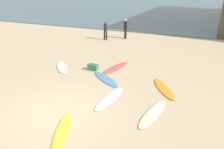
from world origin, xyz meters
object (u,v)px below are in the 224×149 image
at_px(surfboard_2, 62,67).
at_px(surfboard_5, 153,113).
at_px(beachgoer_near, 105,30).
at_px(beach_cooler, 93,67).
at_px(surfboard_1, 62,132).
at_px(surfboard_6, 164,89).
at_px(surfboard_3, 115,68).
at_px(surfboard_4, 110,98).
at_px(beachgoer_mid, 126,28).
at_px(surfboard_0, 106,79).

height_order(surfboard_2, surfboard_5, surfboard_5).
height_order(beachgoer_near, beach_cooler, beachgoer_near).
distance_m(surfboard_1, surfboard_6, 5.55).
height_order(surfboard_3, surfboard_5, same).
xyz_separation_m(surfboard_1, surfboard_3, (-0.28, 6.40, 0.01)).
relative_size(surfboard_1, surfboard_2, 1.09).
distance_m(surfboard_1, surfboard_4, 2.95).
distance_m(surfboard_1, surfboard_3, 6.41).
height_order(beachgoer_near, beachgoer_mid, beachgoer_mid).
bearing_deg(surfboard_4, beach_cooler, 135.84).
bearing_deg(surfboard_2, beachgoer_mid, -139.45).
relative_size(surfboard_1, beachgoer_mid, 1.38).
distance_m(surfboard_0, surfboard_3, 1.66).
height_order(surfboard_0, surfboard_2, surfboard_2).
relative_size(surfboard_2, surfboard_6, 0.95).
xyz_separation_m(surfboard_2, surfboard_3, (3.17, 1.03, 0.01)).
xyz_separation_m(surfboard_5, beach_cooler, (-4.33, 3.38, 0.14)).
xyz_separation_m(surfboard_3, surfboard_5, (3.13, -4.07, -0.00)).
xyz_separation_m(surfboard_2, surfboard_5, (6.30, -3.04, 0.01)).
bearing_deg(beachgoer_near, beach_cooler, -67.83).
height_order(beachgoer_mid, beach_cooler, beachgoer_mid).
distance_m(surfboard_4, beachgoer_near, 10.53).
bearing_deg(surfboard_3, beach_cooler, 46.14).
xyz_separation_m(beachgoer_near, beach_cooler, (1.95, -6.76, -0.72)).
distance_m(surfboard_2, surfboard_6, 6.41).
height_order(surfboard_1, surfboard_4, surfboard_4).
bearing_deg(surfboard_5, surfboard_0, -25.39).
bearing_deg(surfboard_1, surfboard_0, -107.16).
bearing_deg(beachgoer_near, surfboard_0, -61.56).
relative_size(beachgoer_near, beach_cooler, 2.78).
bearing_deg(surfboard_2, beachgoer_near, -128.93).
xyz_separation_m(surfboard_3, surfboard_6, (3.21, -1.69, -0.01)).
distance_m(surfboard_1, surfboard_5, 3.69).
xyz_separation_m(surfboard_4, beachgoer_mid, (-2.66, 10.69, 0.96)).
relative_size(surfboard_6, beachgoer_mid, 1.34).
xyz_separation_m(surfboard_2, surfboard_6, (6.37, -0.66, -0.00)).
bearing_deg(surfboard_4, beachgoer_mid, 111.99).
xyz_separation_m(surfboard_2, surfboard_4, (4.19, -2.53, -0.00)).
distance_m(surfboard_3, beachgoer_mid, 7.39).
relative_size(surfboard_4, beachgoer_near, 1.50).
height_order(surfboard_1, surfboard_6, surfboard_6).
height_order(surfboard_3, beach_cooler, beach_cooler).
bearing_deg(surfboard_3, beachgoer_mid, -60.95).
bearing_deg(surfboard_2, surfboard_1, 83.87).
bearing_deg(surfboard_3, surfboard_1, 108.69).
relative_size(surfboard_2, beach_cooler, 3.82).
bearing_deg(surfboard_6, surfboard_5, 58.19).
relative_size(surfboard_2, surfboard_5, 0.92).
bearing_deg(surfboard_6, beachgoer_near, -80.81).
xyz_separation_m(surfboard_0, beachgoer_mid, (-1.67, 8.80, 0.96)).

